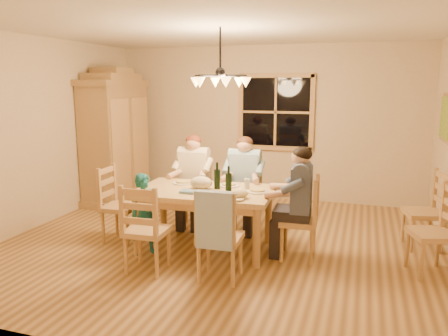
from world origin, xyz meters
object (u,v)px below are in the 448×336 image
(chair_far_right, at_px, (244,210))
(armoire, at_px, (116,141))
(adult_woman, at_px, (194,170))
(child, at_px, (145,214))
(wine_bottle_a, at_px, (217,176))
(chair_near_left, at_px, (148,244))
(chair_near_right, at_px, (220,251))
(chair_end_left, at_px, (121,218))
(wine_bottle_b, at_px, (229,180))
(chair_far_left, at_px, (194,206))
(chair_spare_front, at_px, (431,247))
(adult_plaid_man, at_px, (244,172))
(dining_table, at_px, (205,198))
(adult_slate_man, at_px, (300,189))
(chandelier, at_px, (220,80))
(chair_spare_back, at_px, (422,225))
(chair_end_right, at_px, (298,233))

(chair_far_right, bearing_deg, armoire, -22.50)
(adult_woman, bearing_deg, child, 78.58)
(wine_bottle_a, relative_size, child, 0.33)
(chair_far_right, bearing_deg, adult_woman, 0.00)
(chair_near_left, bearing_deg, chair_near_right, -0.00)
(chair_end_left, distance_m, wine_bottle_b, 1.61)
(chair_far_left, bearing_deg, chair_near_left, 90.00)
(armoire, xyz_separation_m, chair_far_left, (1.84, -0.96, -0.75))
(wine_bottle_a, distance_m, chair_spare_front, 2.52)
(adult_plaid_man, bearing_deg, chair_near_right, 93.37)
(dining_table, relative_size, chair_end_left, 1.73)
(adult_slate_man, relative_size, wine_bottle_b, 2.65)
(adult_woman, bearing_deg, chandelier, 134.83)
(armoire, distance_m, chair_far_right, 2.84)
(adult_plaid_man, relative_size, chair_spare_back, 0.88)
(chair_near_left, relative_size, chair_end_left, 1.00)
(chair_far_right, distance_m, adult_slate_man, 1.26)
(dining_table, height_order, adult_slate_man, adult_slate_man)
(adult_plaid_man, height_order, chair_spare_front, adult_plaid_man)
(chair_near_right, distance_m, wine_bottle_a, 1.10)
(chair_spare_front, xyz_separation_m, chair_spare_back, (0.00, 0.82, 0.00))
(chair_end_right, xyz_separation_m, child, (-1.78, -0.44, 0.19))
(armoire, distance_m, chair_near_right, 3.78)
(chair_near_right, height_order, chair_end_right, same)
(chair_near_left, bearing_deg, wine_bottle_b, 42.30)
(adult_plaid_man, height_order, child, adult_plaid_man)
(chair_spare_back, bearing_deg, chair_near_left, 106.68)
(chair_end_left, bearing_deg, dining_table, 90.00)
(adult_woman, height_order, chair_spare_front, adult_woman)
(adult_slate_man, xyz_separation_m, wine_bottle_a, (-1.02, 0.03, 0.08))
(chair_far_left, bearing_deg, chair_spare_back, 179.03)
(chandelier, xyz_separation_m, chair_spare_front, (2.45, -0.19, -1.77))
(adult_plaid_man, relative_size, adult_slate_man, 1.00)
(chair_near_left, height_order, chair_near_right, same)
(chandelier, bearing_deg, wine_bottle_b, -57.19)
(dining_table, xyz_separation_m, wine_bottle_a, (0.13, 0.09, 0.27))
(chandelier, relative_size, wine_bottle_b, 2.33)
(chair_end_left, relative_size, child, 1.00)
(adult_plaid_man, xyz_separation_m, chair_spare_front, (2.29, -0.76, -0.54))
(adult_slate_man, relative_size, chair_spare_back, 0.88)
(adult_woman, xyz_separation_m, chair_spare_front, (3.03, -0.72, -0.54))
(chandelier, relative_size, adult_slate_man, 0.88)
(adult_plaid_man, distance_m, chair_spare_back, 2.35)
(chair_far_left, xyz_separation_m, adult_woman, (0.00, 0.00, 0.54))
(chair_end_right, bearing_deg, chair_far_left, 63.43)
(chair_near_right, bearing_deg, chair_far_right, 93.37)
(chair_end_left, bearing_deg, child, 55.40)
(wine_bottle_a, bearing_deg, chair_spare_back, 17.50)
(chair_far_right, xyz_separation_m, adult_woman, (-0.74, -0.04, 0.54))
(chair_near_left, distance_m, wine_bottle_a, 1.20)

